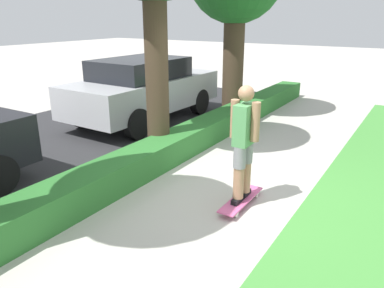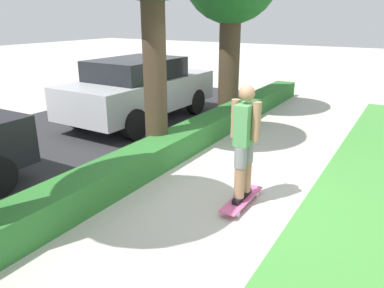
{
  "view_description": "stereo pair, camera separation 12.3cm",
  "coord_description": "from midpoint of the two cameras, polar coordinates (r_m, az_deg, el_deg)",
  "views": [
    {
      "loc": [
        -4.52,
        -2.21,
        2.54
      ],
      "look_at": [
        -0.06,
        0.6,
        0.73
      ],
      "focal_mm": 35.0,
      "sensor_mm": 36.0,
      "label": 1
    },
    {
      "loc": [
        -4.58,
        -2.11,
        2.54
      ],
      "look_at": [
        -0.06,
        0.6,
        0.73
      ],
      "focal_mm": 35.0,
      "sensor_mm": 36.0,
      "label": 2
    }
  ],
  "objects": [
    {
      "name": "hedge_row",
      "position": [
        6.34,
        -6.82,
        -2.53
      ],
      "size": [
        15.41,
        0.6,
        0.46
      ],
      "color": "#2D702D",
      "rests_on": "ground_plane"
    },
    {
      "name": "street_asphalt",
      "position": [
        8.22,
        -21.03,
        -0.29
      ],
      "size": [
        15.41,
        5.0,
        0.01
      ],
      "color": "#2D2D30",
      "rests_on": "ground_plane"
    },
    {
      "name": "parked_car_middle",
      "position": [
        9.49,
        -7.04,
        8.41
      ],
      "size": [
        4.24,
        1.89,
        1.56
      ],
      "rotation": [
        0.0,
        0.0,
        -0.02
      ],
      "color": "#B7B7BC",
      "rests_on": "ground_plane"
    },
    {
      "name": "skater_person",
      "position": [
        5.04,
        8.6,
        0.42
      ],
      "size": [
        0.49,
        0.41,
        1.61
      ],
      "color": "black",
      "rests_on": "skateboard"
    },
    {
      "name": "ground_plane",
      "position": [
        5.64,
        6.18,
        -7.91
      ],
      "size": [
        60.0,
        60.0,
        0.0
      ],
      "primitive_type": "plane",
      "color": "#BCB7AD"
    },
    {
      "name": "skateboard",
      "position": [
        5.38,
        8.14,
        -8.43
      ],
      "size": [
        1.0,
        0.24,
        0.1
      ],
      "color": "#DB5B93",
      "rests_on": "ground_plane"
    }
  ]
}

